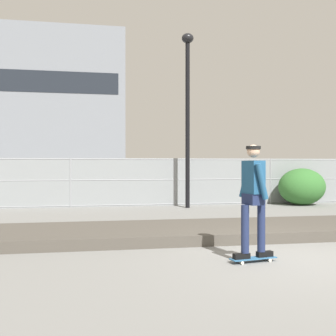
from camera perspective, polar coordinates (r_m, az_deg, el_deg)
name	(u,v)px	position (r m, az deg, el deg)	size (l,w,h in m)	color
ground_plane	(290,259)	(7.60, 16.07, -11.68)	(120.00, 120.00, 0.00)	slate
gravel_berm	(237,230)	(9.90, 9.30, -8.19)	(17.49, 2.54, 0.22)	#4C473F
skateboard	(253,259)	(7.23, 11.37, -11.83)	(0.82, 0.34, 0.07)	#2D608C
skater	(253,193)	(7.08, 11.38, -3.30)	(0.73, 0.61, 1.85)	black
chain_fence	(175,182)	(16.62, 0.95, -1.85)	(24.02, 0.06, 1.85)	gray
street_lamp	(188,99)	(15.92, 2.65, 9.29)	(0.44, 0.44, 6.46)	black
parked_car_near	(91,182)	(19.48, -10.24, -1.81)	(4.44, 2.04, 1.66)	navy
library_building	(39,107)	(56.79, -16.94, 7.91)	(21.00, 11.02, 18.02)	slate
shrub_left	(302,187)	(17.61, 17.54, -2.41)	(1.88, 1.54, 1.46)	#336B2D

